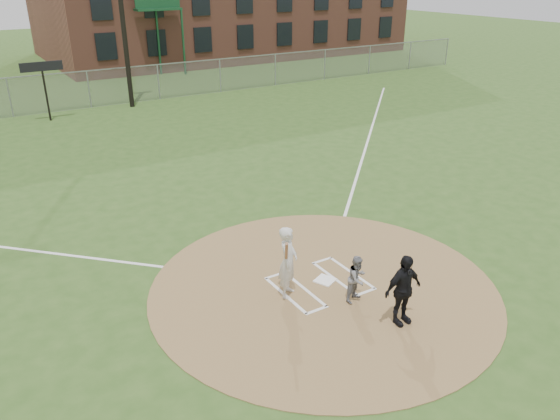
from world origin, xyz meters
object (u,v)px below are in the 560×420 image
catcher (357,279)px  batter_at_plate (288,262)px  home_plate (325,280)px  umpire (403,290)px

catcher → batter_at_plate: size_ratio=0.64×
catcher → batter_at_plate: bearing=122.3°
home_plate → catcher: bearing=-83.5°
home_plate → batter_at_plate: (-1.11, -0.03, 0.87)m
catcher → umpire: bearing=-95.5°
umpire → batter_at_plate: batter_at_plate is taller
umpire → batter_at_plate: 2.68m
catcher → umpire: (0.26, -1.19, 0.25)m
catcher → batter_at_plate: batter_at_plate is taller
home_plate → umpire: (0.38, -2.25, 0.80)m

